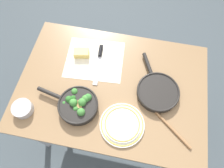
{
  "coord_description": "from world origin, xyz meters",
  "views": [
    {
      "loc": [
        0.1,
        -0.51,
        1.85
      ],
      "look_at": [
        0.0,
        0.0,
        0.76
      ],
      "focal_mm": 32.0,
      "sensor_mm": 36.0,
      "label": 1
    }
  ],
  "objects_px": {
    "cheese_block": "(82,53)",
    "prep_bowl_steel": "(23,109)",
    "grater_knife": "(99,59)",
    "skillet_eggs": "(158,92)",
    "dinner_plate_stack": "(122,124)",
    "skillet_broccoli": "(78,104)",
    "wooden_spoon": "(160,116)"
  },
  "relations": [
    {
      "from": "skillet_broccoli",
      "to": "prep_bowl_steel",
      "type": "distance_m",
      "value": 0.31
    },
    {
      "from": "grater_knife",
      "to": "prep_bowl_steel",
      "type": "relative_size",
      "value": 2.56
    },
    {
      "from": "cheese_block",
      "to": "dinner_plate_stack",
      "type": "relative_size",
      "value": 0.42
    },
    {
      "from": "dinner_plate_stack",
      "to": "prep_bowl_steel",
      "type": "height_order",
      "value": "prep_bowl_steel"
    },
    {
      "from": "skillet_eggs",
      "to": "cheese_block",
      "type": "xyz_separation_m",
      "value": [
        -0.51,
        0.18,
        -0.0
      ]
    },
    {
      "from": "skillet_eggs",
      "to": "cheese_block",
      "type": "bearing_deg",
      "value": 46.55
    },
    {
      "from": "skillet_eggs",
      "to": "dinner_plate_stack",
      "type": "relative_size",
      "value": 1.53
    },
    {
      "from": "skillet_broccoli",
      "to": "grater_knife",
      "type": "relative_size",
      "value": 1.29
    },
    {
      "from": "prep_bowl_steel",
      "to": "skillet_broccoli",
      "type": "bearing_deg",
      "value": 15.38
    },
    {
      "from": "skillet_eggs",
      "to": "dinner_plate_stack",
      "type": "xyz_separation_m",
      "value": [
        -0.17,
        -0.23,
        -0.01
      ]
    },
    {
      "from": "wooden_spoon",
      "to": "dinner_plate_stack",
      "type": "bearing_deg",
      "value": 62.6
    },
    {
      "from": "dinner_plate_stack",
      "to": "prep_bowl_steel",
      "type": "bearing_deg",
      "value": -177.51
    },
    {
      "from": "skillet_eggs",
      "to": "grater_knife",
      "type": "relative_size",
      "value": 1.32
    },
    {
      "from": "cheese_block",
      "to": "prep_bowl_steel",
      "type": "relative_size",
      "value": 0.93
    },
    {
      "from": "wooden_spoon",
      "to": "prep_bowl_steel",
      "type": "distance_m",
      "value": 0.78
    },
    {
      "from": "skillet_broccoli",
      "to": "skillet_eggs",
      "type": "bearing_deg",
      "value": -146.29
    },
    {
      "from": "skillet_broccoli",
      "to": "dinner_plate_stack",
      "type": "relative_size",
      "value": 1.5
    },
    {
      "from": "wooden_spoon",
      "to": "grater_knife",
      "type": "bearing_deg",
      "value": 3.1
    },
    {
      "from": "cheese_block",
      "to": "wooden_spoon",
      "type": "bearing_deg",
      "value": -30.37
    },
    {
      "from": "wooden_spoon",
      "to": "prep_bowl_steel",
      "type": "height_order",
      "value": "prep_bowl_steel"
    },
    {
      "from": "skillet_eggs",
      "to": "prep_bowl_steel",
      "type": "distance_m",
      "value": 0.79
    },
    {
      "from": "grater_knife",
      "to": "prep_bowl_steel",
      "type": "height_order",
      "value": "prep_bowl_steel"
    },
    {
      "from": "dinner_plate_stack",
      "to": "skillet_broccoli",
      "type": "bearing_deg",
      "value": 167.75
    },
    {
      "from": "skillet_broccoli",
      "to": "wooden_spoon",
      "type": "height_order",
      "value": "skillet_broccoli"
    },
    {
      "from": "prep_bowl_steel",
      "to": "dinner_plate_stack",
      "type": "bearing_deg",
      "value": 2.49
    },
    {
      "from": "skillet_eggs",
      "to": "dinner_plate_stack",
      "type": "height_order",
      "value": "skillet_eggs"
    },
    {
      "from": "skillet_broccoli",
      "to": "cheese_block",
      "type": "distance_m",
      "value": 0.36
    },
    {
      "from": "wooden_spoon",
      "to": "dinner_plate_stack",
      "type": "distance_m",
      "value": 0.22
    },
    {
      "from": "skillet_eggs",
      "to": "dinner_plate_stack",
      "type": "bearing_deg",
      "value": 118.98
    },
    {
      "from": "cheese_block",
      "to": "skillet_broccoli",
      "type": "bearing_deg",
      "value": -78.18
    },
    {
      "from": "skillet_broccoli",
      "to": "grater_knife",
      "type": "xyz_separation_m",
      "value": [
        0.05,
        0.34,
        -0.02
      ]
    },
    {
      "from": "skillet_eggs",
      "to": "cheese_block",
      "type": "relative_size",
      "value": 3.65
    }
  ]
}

